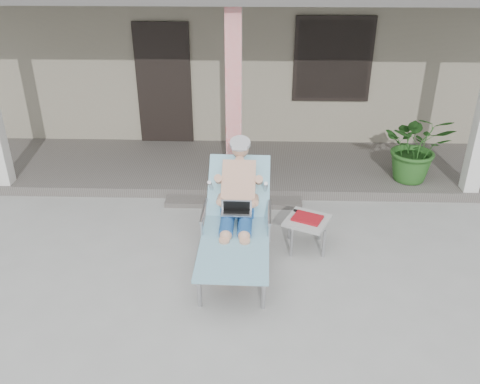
{
  "coord_description": "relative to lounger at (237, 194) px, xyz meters",
  "views": [
    {
      "loc": [
        0.31,
        -4.71,
        3.59
      ],
      "look_at": [
        0.14,
        0.6,
        0.85
      ],
      "focal_mm": 38.0,
      "sensor_mm": 36.0,
      "label": 1
    }
  ],
  "objects": [
    {
      "name": "house",
      "position": [
        -0.1,
        5.92,
        0.84
      ],
      "size": [
        10.4,
        5.4,
        3.3
      ],
      "color": "#9F967E",
      "rests_on": "ground"
    },
    {
      "name": "ground",
      "position": [
        -0.1,
        -0.58,
        -0.83
      ],
      "size": [
        60.0,
        60.0,
        0.0
      ],
      "primitive_type": "plane",
      "color": "#9E9E99",
      "rests_on": "ground"
    },
    {
      "name": "potted_palm",
      "position": [
        2.64,
        1.89,
        -0.13
      ],
      "size": [
        1.13,
        1.03,
        1.1
      ],
      "primitive_type": "imported",
      "rotation": [
        0.0,
        0.0,
        -0.19
      ],
      "color": "#26591E",
      "rests_on": "porch_deck"
    },
    {
      "name": "porch_step",
      "position": [
        -0.1,
        1.27,
        -0.79
      ],
      "size": [
        2.0,
        0.3,
        0.07
      ],
      "primitive_type": "cube",
      "color": "#605B56",
      "rests_on": "ground"
    },
    {
      "name": "porch_deck",
      "position": [
        -0.1,
        2.42,
        -0.76
      ],
      "size": [
        10.0,
        2.0,
        0.15
      ],
      "primitive_type": "cube",
      "color": "#605B56",
      "rests_on": "ground"
    },
    {
      "name": "lounger",
      "position": [
        0.0,
        0.0,
        0.0
      ],
      "size": [
        0.82,
        2.09,
        1.35
      ],
      "rotation": [
        0.0,
        0.0,
        -0.02
      ],
      "color": "#B7B7BC",
      "rests_on": "ground"
    },
    {
      "name": "side_table",
      "position": [
        0.87,
        0.16,
        -0.46
      ],
      "size": [
        0.65,
        0.65,
        0.44
      ],
      "rotation": [
        0.0,
        0.0,
        -0.43
      ],
      "color": "#AAAAA5",
      "rests_on": "ground"
    }
  ]
}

